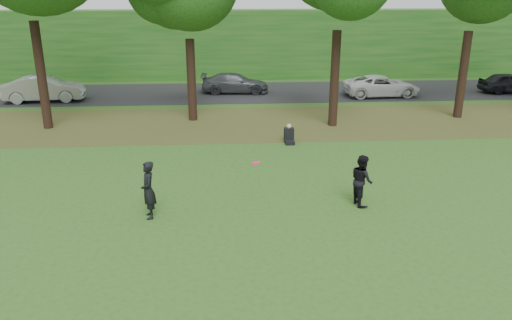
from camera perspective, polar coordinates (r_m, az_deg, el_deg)
The scene contains 9 objects.
ground at distance 13.28m, azimuth 3.08°, elevation -10.17°, with size 120.00×120.00×0.00m, color #25541A.
leaf_litter at distance 25.39m, azimuth -0.51°, elevation 4.24°, with size 60.00×7.00×0.01m, color #4A361A.
street at distance 33.17m, azimuth -1.38°, elevation 7.76°, with size 70.00×7.00×0.02m, color black.
far_hedge at distance 38.74m, azimuth -1.85°, elevation 13.10°, with size 70.00×3.00×5.00m, color #154B15.
player_left at distance 14.98m, azimuth -12.20°, elevation -3.39°, with size 0.64×0.42×1.75m, color black.
player_right at distance 15.90m, azimuth 11.99°, elevation -2.26°, with size 0.79×0.62×1.63m, color black.
parked_cars at distance 31.61m, azimuth -3.30°, elevation 8.44°, with size 39.95×3.98×1.54m.
frisbee at distance 14.73m, azimuth -0.00°, elevation -0.33°, with size 0.36×0.36×0.07m.
seated_person at distance 22.13m, azimuth 3.80°, elevation 2.79°, with size 0.42×0.73×0.83m.
Camera 1 is at (-1.52, -11.50, 6.46)m, focal length 35.00 mm.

